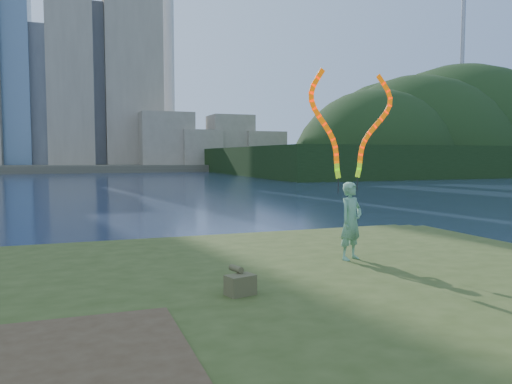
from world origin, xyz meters
name	(u,v)px	position (x,y,z in m)	size (l,w,h in m)	color
ground	(185,323)	(0.00, 0.00, 0.00)	(320.00, 320.00, 0.00)	#192640
grassy_knoll	(224,354)	(0.00, -2.30, 0.34)	(20.00, 18.00, 0.80)	#354418
dirt_patch	(19,374)	(-2.20, -3.20, 0.81)	(3.20, 3.00, 0.02)	#47331E
far_shore	(84,167)	(0.00, 95.00, 0.60)	(320.00, 40.00, 1.20)	#514C3C
wooded_hill	(457,171)	(59.57, 59.96, 0.16)	(78.00, 50.00, 63.00)	black
woman_with_ribbons	(350,184)	(3.25, 0.22, 2.24)	(1.85, 0.78, 3.89)	#106731
canvas_bag	(240,284)	(0.51, -1.40, 0.96)	(0.46, 0.52, 0.38)	brown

